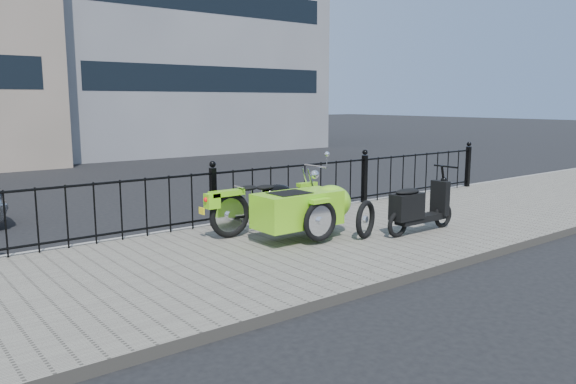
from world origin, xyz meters
TOP-DOWN VIEW (x-y plane):
  - ground at (0.00, 0.00)m, footprint 120.00×120.00m
  - sidewalk at (0.00, -0.50)m, footprint 30.00×3.80m
  - curb at (0.00, 1.44)m, footprint 30.00×0.10m
  - iron_fence at (0.00, 1.30)m, footprint 14.11×0.11m
  - motorcycle_sidecar at (0.66, -0.17)m, footprint 2.28×1.48m
  - scooter at (2.23, -1.09)m, footprint 1.51×0.44m
  - spare_tire at (1.36, -0.84)m, footprint 0.57×0.28m

SIDE VIEW (x-z plane):
  - ground at x=0.00m, z-range 0.00..0.00m
  - sidewalk at x=0.00m, z-range 0.00..0.12m
  - curb at x=0.00m, z-range 0.00..0.12m
  - spare_tire at x=1.36m, z-range 0.12..0.70m
  - scooter at x=2.23m, z-range 0.01..1.03m
  - iron_fence at x=0.00m, z-range 0.05..1.12m
  - motorcycle_sidecar at x=0.66m, z-range 0.10..1.09m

